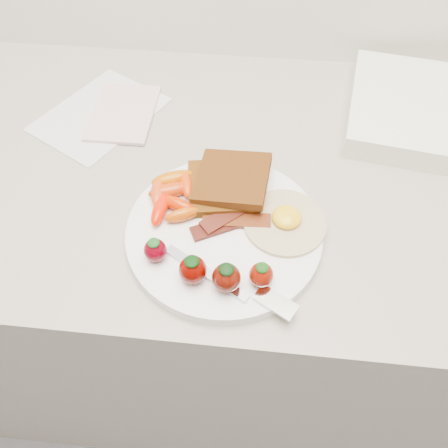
# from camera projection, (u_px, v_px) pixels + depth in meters

# --- Properties ---
(counter) EXTENTS (2.00, 0.60, 0.90)m
(counter) POSITION_uv_depth(u_px,v_px,m) (225.00, 294.00, 1.06)
(counter) COLOR gray
(counter) RESTS_ON ground
(plate) EXTENTS (0.27, 0.27, 0.02)m
(plate) POSITION_uv_depth(u_px,v_px,m) (224.00, 232.00, 0.61)
(plate) COLOR white
(plate) RESTS_ON counter
(toast_lower) EXTENTS (0.11, 0.11, 0.01)m
(toast_lower) POSITION_uv_depth(u_px,v_px,m) (223.00, 187.00, 0.63)
(toast_lower) COLOR #40280E
(toast_lower) RESTS_ON plate
(toast_upper) EXTENTS (0.11, 0.11, 0.02)m
(toast_upper) POSITION_uv_depth(u_px,v_px,m) (232.00, 178.00, 0.62)
(toast_upper) COLOR #351804
(toast_upper) RESTS_ON toast_lower
(fried_egg) EXTENTS (0.15, 0.15, 0.02)m
(fried_egg) POSITION_uv_depth(u_px,v_px,m) (285.00, 221.00, 0.60)
(fried_egg) COLOR silver
(fried_egg) RESTS_ON plate
(bacon_strips) EXTENTS (0.11, 0.09, 0.01)m
(bacon_strips) POSITION_uv_depth(u_px,v_px,m) (231.00, 219.00, 0.60)
(bacon_strips) COLOR black
(bacon_strips) RESTS_ON plate
(baby_carrots) EXTENTS (0.09, 0.11, 0.02)m
(baby_carrots) POSITION_uv_depth(u_px,v_px,m) (172.00, 195.00, 0.62)
(baby_carrots) COLOR #C43508
(baby_carrots) RESTS_ON plate
(strawberries) EXTENTS (0.17, 0.07, 0.04)m
(strawberries) POSITION_uv_depth(u_px,v_px,m) (209.00, 269.00, 0.54)
(strawberries) COLOR #5D000D
(strawberries) RESTS_ON plate
(fork) EXTENTS (0.18, 0.09, 0.00)m
(fork) POSITION_uv_depth(u_px,v_px,m) (237.00, 285.00, 0.54)
(fork) COLOR silver
(fork) RESTS_ON plate
(paper_sheet) EXTENTS (0.24, 0.26, 0.00)m
(paper_sheet) POSITION_uv_depth(u_px,v_px,m) (100.00, 114.00, 0.77)
(paper_sheet) COLOR silver
(paper_sheet) RESTS_ON counter
(notepad) EXTENTS (0.11, 0.15, 0.01)m
(notepad) POSITION_uv_depth(u_px,v_px,m) (124.00, 113.00, 0.76)
(notepad) COLOR beige
(notepad) RESTS_ON paper_sheet
(appliance) EXTENTS (0.35, 0.30, 0.04)m
(appliance) POSITION_uv_depth(u_px,v_px,m) (444.00, 114.00, 0.74)
(appliance) COLOR white
(appliance) RESTS_ON counter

